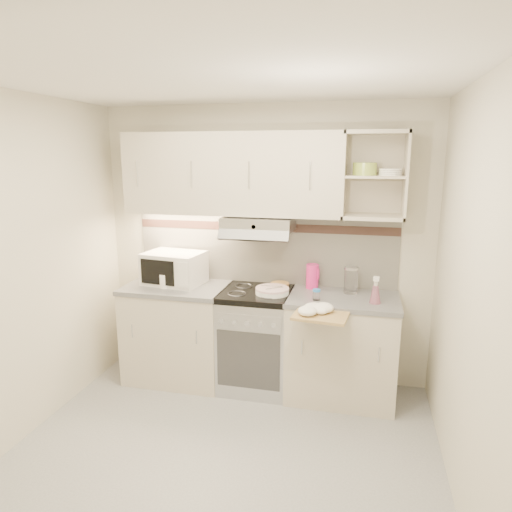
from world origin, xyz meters
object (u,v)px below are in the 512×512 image
(microwave, at_px, (174,268))
(cutting_board, at_px, (321,314))
(glass_jar, at_px, (351,280))
(watering_can, at_px, (166,280))
(pink_pitcher, at_px, (312,276))
(plate_stack, at_px, (272,291))
(spray_bottle, at_px, (375,292))
(electric_range, at_px, (256,339))

(microwave, xyz_separation_m, cutting_board, (1.39, -0.45, -0.17))
(glass_jar, bearing_deg, watering_can, -172.62)
(glass_jar, bearing_deg, pink_pitcher, 168.41)
(watering_can, xyz_separation_m, plate_stack, (0.96, 0.03, -0.04))
(microwave, bearing_deg, spray_bottle, 2.37)
(pink_pitcher, bearing_deg, glass_jar, 5.40)
(microwave, bearing_deg, electric_range, 3.27)
(electric_range, relative_size, pink_pitcher, 4.12)
(plate_stack, height_order, cutting_board, plate_stack)
(electric_range, xyz_separation_m, microwave, (-0.79, 0.06, 0.59))
(cutting_board, bearing_deg, glass_jar, 75.53)
(electric_range, bearing_deg, pink_pitcher, 23.26)
(electric_range, distance_m, microwave, 0.99)
(cutting_board, bearing_deg, electric_range, 153.45)
(watering_can, relative_size, pink_pitcher, 1.04)
(electric_range, xyz_separation_m, pink_pitcher, (0.46, 0.20, 0.56))
(plate_stack, xyz_separation_m, glass_jar, (0.65, 0.18, 0.09))
(plate_stack, relative_size, glass_jar, 1.25)
(electric_range, distance_m, spray_bottle, 1.14)
(watering_can, relative_size, plate_stack, 0.79)
(watering_can, bearing_deg, microwave, 65.73)
(spray_bottle, relative_size, cutting_board, 0.59)
(electric_range, xyz_separation_m, plate_stack, (0.15, -0.05, 0.48))
(electric_range, relative_size, cutting_board, 2.24)
(glass_jar, xyz_separation_m, cutting_board, (-0.20, -0.52, -0.15))
(spray_bottle, bearing_deg, glass_jar, 134.98)
(pink_pitcher, xyz_separation_m, cutting_board, (0.14, -0.59, -0.14))
(microwave, bearing_deg, plate_stack, 1.10)
(glass_jar, bearing_deg, microwave, -177.49)
(plate_stack, bearing_deg, watering_can, -178.21)
(pink_pitcher, bearing_deg, watering_can, -150.70)
(plate_stack, relative_size, cutting_board, 0.71)
(pink_pitcher, xyz_separation_m, spray_bottle, (0.54, -0.31, -0.02))
(glass_jar, distance_m, cutting_board, 0.58)
(watering_can, height_order, pink_pitcher, pink_pitcher)
(glass_jar, bearing_deg, electric_range, -170.74)
(plate_stack, distance_m, glass_jar, 0.68)
(microwave, xyz_separation_m, spray_bottle, (1.79, -0.17, -0.05))
(watering_can, height_order, spray_bottle, spray_bottle)
(watering_can, distance_m, spray_bottle, 1.81)
(glass_jar, xyz_separation_m, spray_bottle, (0.20, -0.24, -0.02))
(microwave, distance_m, glass_jar, 1.59)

